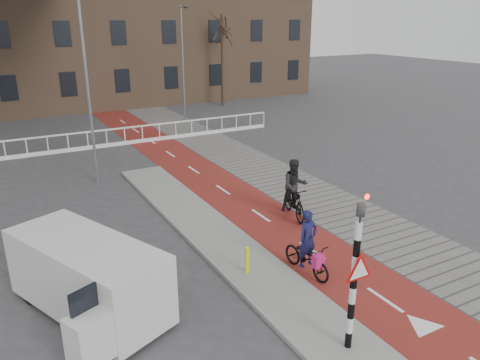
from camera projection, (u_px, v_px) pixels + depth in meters
ground at (313, 297)px, 11.89m from camera, size 120.00×120.00×0.00m
bike_lane at (203, 176)px, 20.83m from camera, size 2.50×60.00×0.01m
sidewalk at (257, 167)px, 22.11m from camera, size 3.00×60.00×0.01m
curb_island at (218, 239)px, 14.85m from camera, size 1.80×16.00×0.12m
traffic_signal at (356, 269)px, 9.28m from camera, size 0.80×0.80×3.68m
bollard at (247, 260)px, 12.67m from camera, size 0.12×0.12×0.75m
cyclist_near at (307, 253)px, 12.77m from camera, size 0.76×1.81×1.85m
cyclist_far at (294, 194)px, 16.30m from camera, size 1.08×2.07×2.12m
van at (88, 276)px, 11.01m from camera, size 3.24×4.59×1.83m
railing at (27, 151)px, 23.55m from camera, size 28.00×0.10×0.99m
townhouse_row at (20, 1)px, 34.37m from camera, size 46.00×10.00×15.90m
tree_right at (223, 61)px, 36.24m from camera, size 0.27×0.27×6.91m
streetlight_near at (88, 86)px, 18.73m from camera, size 0.12×0.12×8.16m
streetlight_right at (183, 65)px, 30.85m from camera, size 0.12×0.12×7.40m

